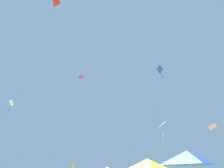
{
  "coord_description": "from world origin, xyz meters",
  "views": [
    {
      "loc": [
        -0.3,
        -5.65,
        1.83
      ],
      "look_at": [
        0.19,
        15.19,
        12.2
      ],
      "focal_mm": 29.6,
      "sensor_mm": 36.0,
      "label": 1
    }
  ],
  "objects_px": {
    "kite_blue_diamond": "(160,70)",
    "kite_purple_delta": "(81,77)",
    "canopy_tent_blue": "(188,158)",
    "canopy_tent_yellow": "(148,165)",
    "kite_white_box": "(12,103)",
    "kite_cyan_diamond": "(162,126)",
    "kite_pink_diamond": "(212,126)",
    "kite_red_diamond": "(56,2)"
  },
  "relations": [
    {
      "from": "kite_blue_diamond",
      "to": "kite_purple_delta",
      "type": "bearing_deg",
      "value": 172.24
    },
    {
      "from": "kite_purple_delta",
      "to": "canopy_tent_blue",
      "type": "bearing_deg",
      "value": -54.5
    },
    {
      "from": "canopy_tent_yellow",
      "to": "kite_blue_diamond",
      "type": "relative_size",
      "value": 1.06
    },
    {
      "from": "kite_white_box",
      "to": "kite_purple_delta",
      "type": "bearing_deg",
      "value": 46.87
    },
    {
      "from": "kite_cyan_diamond",
      "to": "kite_pink_diamond",
      "type": "bearing_deg",
      "value": -10.9
    },
    {
      "from": "kite_red_diamond",
      "to": "kite_pink_diamond",
      "type": "distance_m",
      "value": 23.79
    },
    {
      "from": "canopy_tent_yellow",
      "to": "kite_red_diamond",
      "type": "height_order",
      "value": "kite_red_diamond"
    },
    {
      "from": "kite_cyan_diamond",
      "to": "kite_white_box",
      "type": "bearing_deg",
      "value": 174.84
    },
    {
      "from": "kite_cyan_diamond",
      "to": "kite_red_diamond",
      "type": "distance_m",
      "value": 19.8
    },
    {
      "from": "canopy_tent_yellow",
      "to": "kite_red_diamond",
      "type": "bearing_deg",
      "value": 167.8
    },
    {
      "from": "kite_purple_delta",
      "to": "kite_red_diamond",
      "type": "xyz_separation_m",
      "value": [
        -0.83,
        -17.54,
        0.62
      ]
    },
    {
      "from": "kite_blue_diamond",
      "to": "kite_white_box",
      "type": "bearing_deg",
      "value": -164.94
    },
    {
      "from": "kite_cyan_diamond",
      "to": "kite_blue_diamond",
      "type": "bearing_deg",
      "value": 67.59
    },
    {
      "from": "canopy_tent_yellow",
      "to": "kite_purple_delta",
      "type": "xyz_separation_m",
      "value": [
        -8.24,
        19.5,
        17.3
      ]
    },
    {
      "from": "kite_purple_delta",
      "to": "kite_pink_diamond",
      "type": "xyz_separation_m",
      "value": [
        17.91,
        -11.37,
        -12.66
      ]
    },
    {
      "from": "kite_pink_diamond",
      "to": "kite_blue_diamond",
      "type": "bearing_deg",
      "value": 104.01
    },
    {
      "from": "kite_blue_diamond",
      "to": "kite_red_diamond",
      "type": "height_order",
      "value": "kite_blue_diamond"
    },
    {
      "from": "kite_cyan_diamond",
      "to": "kite_purple_delta",
      "type": "distance_m",
      "value": 20.21
    },
    {
      "from": "kite_purple_delta",
      "to": "kite_pink_diamond",
      "type": "height_order",
      "value": "kite_purple_delta"
    },
    {
      "from": "canopy_tent_blue",
      "to": "kite_white_box",
      "type": "distance_m",
      "value": 23.07
    },
    {
      "from": "kite_red_diamond",
      "to": "kite_pink_diamond",
      "type": "height_order",
      "value": "kite_red_diamond"
    },
    {
      "from": "canopy_tent_yellow",
      "to": "kite_blue_diamond",
      "type": "bearing_deg",
      "value": 67.0
    },
    {
      "from": "kite_purple_delta",
      "to": "kite_red_diamond",
      "type": "bearing_deg",
      "value": -92.7
    },
    {
      "from": "canopy_tent_blue",
      "to": "kite_white_box",
      "type": "bearing_deg",
      "value": 157.04
    },
    {
      "from": "kite_cyan_diamond",
      "to": "kite_purple_delta",
      "type": "bearing_deg",
      "value": 139.99
    },
    {
      "from": "kite_cyan_diamond",
      "to": "canopy_tent_blue",
      "type": "bearing_deg",
      "value": -91.4
    },
    {
      "from": "kite_red_diamond",
      "to": "kite_blue_diamond",
      "type": "bearing_deg",
      "value": 43.16
    },
    {
      "from": "canopy_tent_blue",
      "to": "kite_red_diamond",
      "type": "bearing_deg",
      "value": -177.34
    },
    {
      "from": "kite_cyan_diamond",
      "to": "kite_white_box",
      "type": "relative_size",
      "value": 1.46
    },
    {
      "from": "canopy_tent_blue",
      "to": "kite_white_box",
      "type": "relative_size",
      "value": 2.13
    },
    {
      "from": "kite_cyan_diamond",
      "to": "kite_red_diamond",
      "type": "bearing_deg",
      "value": -150.97
    },
    {
      "from": "kite_cyan_diamond",
      "to": "kite_white_box",
      "type": "xyz_separation_m",
      "value": [
        -20.17,
        1.82,
        3.5
      ]
    },
    {
      "from": "canopy_tent_yellow",
      "to": "kite_cyan_diamond",
      "type": "distance_m",
      "value": 11.2
    },
    {
      "from": "canopy_tent_blue",
      "to": "kite_purple_delta",
      "type": "distance_m",
      "value": 26.61
    },
    {
      "from": "kite_blue_diamond",
      "to": "kite_red_diamond",
      "type": "distance_m",
      "value": 22.53
    },
    {
      "from": "kite_pink_diamond",
      "to": "kite_white_box",
      "type": "bearing_deg",
      "value": 173.57
    },
    {
      "from": "canopy_tent_yellow",
      "to": "kite_blue_diamond",
      "type": "xyz_separation_m",
      "value": [
        7.37,
        17.37,
        17.92
      ]
    },
    {
      "from": "kite_white_box",
      "to": "kite_purple_delta",
      "type": "xyz_separation_m",
      "value": [
        7.93,
        8.46,
        8.85
      ]
    },
    {
      "from": "canopy_tent_yellow",
      "to": "kite_cyan_diamond",
      "type": "xyz_separation_m",
      "value": [
        4.01,
        9.21,
        4.94
      ]
    },
    {
      "from": "canopy_tent_blue",
      "to": "kite_purple_delta",
      "type": "relative_size",
      "value": 1.66
    },
    {
      "from": "kite_red_diamond",
      "to": "kite_pink_diamond",
      "type": "relative_size",
      "value": 0.93
    },
    {
      "from": "canopy_tent_blue",
      "to": "kite_red_diamond",
      "type": "relative_size",
      "value": 3.65
    }
  ]
}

